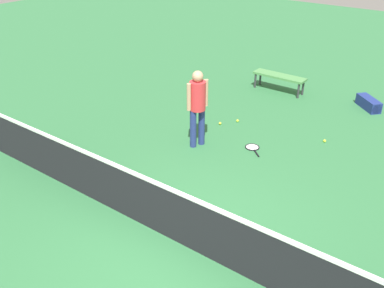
# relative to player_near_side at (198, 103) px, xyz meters

# --- Properties ---
(ground_plane) EXTENTS (40.00, 40.00, 0.00)m
(ground_plane) POSITION_rel_player_near_side_xyz_m (-1.72, 2.73, -1.01)
(ground_plane) COLOR #2D6B3D
(court_net) EXTENTS (10.09, 0.09, 1.07)m
(court_net) POSITION_rel_player_near_side_xyz_m (-1.72, 2.73, -0.51)
(court_net) COLOR #4C4C51
(court_net) RESTS_ON ground_plane
(player_near_side) EXTENTS (0.44, 0.52, 1.70)m
(player_near_side) POSITION_rel_player_near_side_xyz_m (0.00, 0.00, 0.00)
(player_near_side) COLOR navy
(player_near_side) RESTS_ON ground_plane
(tennis_racket_near_player) EXTENTS (0.55, 0.52, 0.03)m
(tennis_racket_near_player) POSITION_rel_player_near_side_xyz_m (-1.06, -0.59, -1.00)
(tennis_racket_near_player) COLOR black
(tennis_racket_near_player) RESTS_ON ground_plane
(tennis_ball_near_player) EXTENTS (0.07, 0.07, 0.07)m
(tennis_ball_near_player) POSITION_rel_player_near_side_xyz_m (-0.11, -1.53, -0.98)
(tennis_ball_near_player) COLOR #C6E033
(tennis_ball_near_player) RESTS_ON ground_plane
(tennis_ball_by_net) EXTENTS (0.07, 0.07, 0.07)m
(tennis_ball_by_net) POSITION_rel_player_near_side_xyz_m (0.15, -1.15, -0.98)
(tennis_ball_by_net) COLOR #C6E033
(tennis_ball_by_net) RESTS_ON ground_plane
(tennis_ball_midcourt) EXTENTS (0.07, 0.07, 0.07)m
(tennis_ball_midcourt) POSITION_rel_player_near_side_xyz_m (-2.21, -1.78, -0.98)
(tennis_ball_midcourt) COLOR #C6E033
(tennis_ball_midcourt) RESTS_ON ground_plane
(courtside_bench) EXTENTS (1.50, 0.41, 0.48)m
(courtside_bench) POSITION_rel_player_near_side_xyz_m (0.02, -3.97, -0.59)
(courtside_bench) COLOR #4C8C4C
(courtside_bench) RESTS_ON ground_plane
(equipment_bag) EXTENTS (0.78, 0.75, 0.28)m
(equipment_bag) POSITION_rel_player_near_side_xyz_m (-2.44, -4.23, -0.87)
(equipment_bag) COLOR navy
(equipment_bag) RESTS_ON ground_plane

